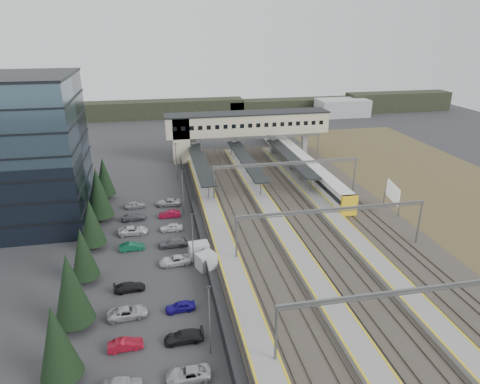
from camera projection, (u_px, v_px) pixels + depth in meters
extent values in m
plane|color=#2B2B2D|center=(239.00, 235.00, 68.00)|extent=(220.00, 220.00, 0.00)
cube|color=#374B5A|center=(3.00, 155.00, 67.91)|extent=(24.00, 18.00, 24.00)
cube|color=black|center=(13.00, 204.00, 71.06)|extent=(24.30, 18.30, 0.25)
cube|color=black|center=(9.00, 185.00, 69.80)|extent=(24.30, 18.30, 0.25)
cube|color=black|center=(5.00, 165.00, 68.54)|extent=(24.30, 18.30, 0.25)
cube|color=black|center=(0.00, 144.00, 67.27)|extent=(24.30, 18.30, 0.25)
cylinder|color=black|center=(64.00, 377.00, 40.04)|extent=(0.44, 0.44, 1.20)
cone|color=black|center=(57.00, 341.00, 38.51)|extent=(3.90, 3.90, 7.50)
cylinder|color=black|center=(76.00, 322.00, 47.33)|extent=(0.44, 0.44, 1.20)
cone|color=black|center=(71.00, 288.00, 45.68)|extent=(4.26, 4.26, 8.20)
cylinder|color=black|center=(87.00, 278.00, 55.54)|extent=(0.44, 0.44, 1.20)
cone|color=black|center=(83.00, 252.00, 54.14)|extent=(3.54, 3.54, 6.80)
cylinder|color=black|center=(95.00, 245.00, 63.74)|extent=(0.44, 0.44, 1.20)
cone|color=black|center=(91.00, 222.00, 62.30)|extent=(3.64, 3.64, 7.00)
cylinder|color=black|center=(101.00, 217.00, 72.85)|extent=(0.44, 0.44, 1.20)
cone|color=black|center=(98.00, 192.00, 71.14)|extent=(4.42, 4.42, 8.50)
cylinder|color=black|center=(106.00, 196.00, 81.97)|extent=(0.44, 0.44, 1.20)
cone|color=black|center=(104.00, 176.00, 80.49)|extent=(3.74, 3.74, 7.20)
imported|color=#9C9BA1|center=(123.00, 384.00, 39.22)|extent=(3.78, 1.80, 1.25)
imported|color=maroon|center=(126.00, 345.00, 44.06)|extent=(3.68, 1.52, 1.18)
imported|color=#A7A8AC|center=(128.00, 313.00, 48.88)|extent=(4.70, 2.43, 1.27)
imported|color=black|center=(129.00, 287.00, 53.74)|extent=(3.98, 1.89, 1.12)
imported|color=#11563A|center=(132.00, 246.00, 63.38)|extent=(3.76, 1.46, 1.22)
imported|color=silver|center=(133.00, 230.00, 68.20)|extent=(4.66, 2.17, 1.29)
imported|color=#505158|center=(134.00, 217.00, 73.04)|extent=(4.38, 2.15, 1.23)
imported|color=#98979C|center=(135.00, 205.00, 77.87)|extent=(3.71, 1.61, 1.25)
imported|color=#A2A2A7|center=(188.00, 374.00, 40.33)|extent=(4.31, 2.02, 1.19)
imported|color=black|center=(184.00, 337.00, 45.16)|extent=(4.23, 1.76, 1.22)
imported|color=navy|center=(180.00, 306.00, 49.99)|extent=(3.61, 1.68, 1.20)
imported|color=silver|center=(175.00, 260.00, 59.65)|extent=(4.58, 2.31, 1.24)
imported|color=#575A5E|center=(173.00, 242.00, 64.47)|extent=(4.50, 1.94, 1.29)
imported|color=silver|center=(171.00, 227.00, 69.31)|extent=(3.70, 1.64, 1.24)
imported|color=maroon|center=(170.00, 214.00, 74.14)|extent=(3.77, 1.37, 1.23)
imported|color=#A7A6AA|center=(168.00, 202.00, 78.97)|extent=(4.67, 2.45, 1.25)
cylinder|color=slate|center=(209.00, 321.00, 42.27)|extent=(0.16, 0.16, 8.00)
cube|color=black|center=(208.00, 287.00, 40.80)|extent=(0.50, 0.25, 0.15)
cylinder|color=slate|center=(193.00, 241.00, 57.77)|extent=(0.16, 0.16, 8.00)
cube|color=black|center=(192.00, 214.00, 56.30)|extent=(0.50, 0.25, 0.15)
cylinder|color=slate|center=(183.00, 193.00, 74.17)|extent=(0.16, 0.16, 8.00)
cube|color=black|center=(182.00, 171.00, 72.70)|extent=(0.50, 0.25, 0.15)
cylinder|color=slate|center=(176.00, 162.00, 90.58)|extent=(0.16, 0.16, 8.00)
cube|color=black|center=(175.00, 144.00, 89.11)|extent=(0.50, 0.25, 0.15)
cube|color=#26282B|center=(195.00, 220.00, 71.00)|extent=(0.08, 90.00, 2.00)
cube|color=#A8AAAE|center=(199.00, 251.00, 61.13)|extent=(2.96, 2.28, 2.33)
cube|color=#A8AAAE|center=(206.00, 261.00, 58.53)|extent=(3.11, 2.91, 2.27)
cube|color=#39322D|center=(301.00, 216.00, 74.73)|extent=(34.00, 90.00, 0.20)
cube|color=#59544C|center=(229.00, 221.00, 72.33)|extent=(0.08, 90.00, 0.14)
cube|color=#59544C|center=(238.00, 220.00, 72.59)|extent=(0.08, 90.00, 0.14)
cube|color=#59544C|center=(252.00, 219.00, 73.06)|extent=(0.08, 90.00, 0.14)
cube|color=#59544C|center=(260.00, 218.00, 73.33)|extent=(0.08, 90.00, 0.14)
cube|color=#59544C|center=(286.00, 216.00, 74.16)|extent=(0.08, 90.00, 0.14)
cube|color=#59544C|center=(294.00, 215.00, 74.43)|extent=(0.08, 90.00, 0.14)
cube|color=#59544C|center=(308.00, 214.00, 74.90)|extent=(0.08, 90.00, 0.14)
cube|color=#59544C|center=(316.00, 213.00, 75.16)|extent=(0.08, 90.00, 0.14)
cube|color=#59544C|center=(340.00, 211.00, 76.00)|extent=(0.08, 90.00, 0.14)
cube|color=#59544C|center=(347.00, 211.00, 76.27)|extent=(0.08, 90.00, 0.14)
cube|color=#59544C|center=(361.00, 210.00, 76.74)|extent=(0.08, 90.00, 0.14)
cube|color=#59544C|center=(368.00, 209.00, 77.00)|extent=(0.08, 90.00, 0.14)
cube|color=gray|center=(216.00, 221.00, 71.84)|extent=(3.20, 82.00, 0.90)
cube|color=gold|center=(207.00, 219.00, 71.41)|extent=(0.25, 82.00, 0.02)
cube|color=gold|center=(224.00, 218.00, 71.94)|extent=(0.25, 82.00, 0.02)
cube|color=gray|center=(273.00, 216.00, 73.68)|extent=(3.20, 82.00, 0.90)
cube|color=gold|center=(265.00, 214.00, 73.25)|extent=(0.25, 82.00, 0.02)
cube|color=gold|center=(281.00, 213.00, 73.78)|extent=(0.25, 82.00, 0.02)
cube|color=gray|center=(328.00, 212.00, 75.52)|extent=(3.20, 82.00, 0.90)
cube|color=gold|center=(320.00, 210.00, 75.08)|extent=(0.25, 82.00, 0.02)
cube|color=gold|center=(336.00, 208.00, 75.62)|extent=(0.25, 82.00, 0.02)
cube|color=black|center=(200.00, 162.00, 90.59)|extent=(3.00, 30.00, 0.25)
cube|color=slate|center=(200.00, 163.00, 90.64)|extent=(3.10, 30.00, 0.12)
cylinder|color=slate|center=(209.00, 191.00, 79.33)|extent=(0.20, 0.20, 3.10)
cylinder|color=slate|center=(204.00, 180.00, 85.25)|extent=(0.20, 0.20, 3.10)
cylinder|color=slate|center=(201.00, 169.00, 91.18)|extent=(0.20, 0.20, 3.10)
cylinder|color=slate|center=(197.00, 160.00, 97.10)|extent=(0.20, 0.20, 3.10)
cylinder|color=slate|center=(195.00, 153.00, 103.03)|extent=(0.20, 0.20, 3.10)
cube|color=black|center=(246.00, 159.00, 92.43)|extent=(3.00, 30.00, 0.25)
cube|color=slate|center=(246.00, 160.00, 92.48)|extent=(3.10, 30.00, 0.12)
cylinder|color=slate|center=(261.00, 187.00, 81.17)|extent=(0.20, 0.20, 3.10)
cylinder|color=slate|center=(253.00, 176.00, 87.09)|extent=(0.20, 0.20, 3.10)
cylinder|color=slate|center=(246.00, 166.00, 93.02)|extent=(0.20, 0.20, 3.10)
cylinder|color=slate|center=(240.00, 158.00, 98.94)|extent=(0.20, 0.20, 3.10)
cylinder|color=slate|center=(235.00, 150.00, 104.86)|extent=(0.20, 0.20, 3.10)
cube|color=black|center=(291.00, 157.00, 94.26)|extent=(3.00, 30.00, 0.25)
cube|color=slate|center=(291.00, 157.00, 94.32)|extent=(3.10, 30.00, 0.12)
cylinder|color=slate|center=(311.00, 184.00, 83.00)|extent=(0.20, 0.20, 3.10)
cylinder|color=slate|center=(300.00, 173.00, 88.93)|extent=(0.20, 0.20, 3.10)
cylinder|color=slate|center=(290.00, 164.00, 94.85)|extent=(0.20, 0.20, 3.10)
cylinder|color=slate|center=(282.00, 155.00, 100.78)|extent=(0.20, 0.20, 3.10)
cylinder|color=slate|center=(274.00, 148.00, 106.70)|extent=(0.20, 0.20, 3.10)
cube|color=beige|center=(248.00, 123.00, 105.08)|extent=(40.00, 6.00, 5.00)
cube|color=black|center=(248.00, 113.00, 104.15)|extent=(40.40, 6.40, 0.30)
cube|color=beige|center=(181.00, 139.00, 103.16)|extent=(4.00, 6.00, 11.00)
cube|color=black|center=(175.00, 129.00, 98.99)|extent=(1.00, 0.06, 1.00)
cube|color=black|center=(183.00, 129.00, 99.35)|extent=(1.00, 0.06, 1.00)
cube|color=black|center=(192.00, 128.00, 99.72)|extent=(1.00, 0.06, 1.00)
cube|color=black|center=(200.00, 128.00, 100.09)|extent=(1.00, 0.06, 1.00)
cube|color=black|center=(209.00, 128.00, 100.46)|extent=(1.00, 0.06, 1.00)
cube|color=black|center=(217.00, 127.00, 100.82)|extent=(1.00, 0.06, 1.00)
cube|color=black|center=(226.00, 127.00, 101.19)|extent=(1.00, 0.06, 1.00)
cube|color=black|center=(234.00, 126.00, 101.56)|extent=(1.00, 0.06, 1.00)
cube|color=black|center=(242.00, 126.00, 101.93)|extent=(1.00, 0.06, 1.00)
cube|color=black|center=(250.00, 126.00, 102.29)|extent=(1.00, 0.06, 1.00)
cube|color=black|center=(258.00, 125.00, 102.66)|extent=(1.00, 0.06, 1.00)
cube|color=black|center=(266.00, 125.00, 103.03)|extent=(1.00, 0.06, 1.00)
cube|color=black|center=(274.00, 125.00, 103.40)|extent=(1.00, 0.06, 1.00)
cube|color=black|center=(282.00, 124.00, 103.77)|extent=(1.00, 0.06, 1.00)
cube|color=black|center=(290.00, 124.00, 104.13)|extent=(1.00, 0.06, 1.00)
cube|color=black|center=(298.00, 123.00, 104.50)|extent=(1.00, 0.06, 1.00)
cube|color=black|center=(306.00, 123.00, 104.87)|extent=(1.00, 0.06, 1.00)
cube|color=black|center=(314.00, 123.00, 105.24)|extent=(1.00, 0.06, 1.00)
cube|color=black|center=(321.00, 122.00, 105.60)|extent=(1.00, 0.06, 1.00)
cube|color=gray|center=(187.00, 148.00, 104.35)|extent=(1.20, 1.60, 6.00)
cube|color=gray|center=(194.00, 148.00, 104.63)|extent=(1.20, 1.60, 6.00)
cube|color=gray|center=(234.00, 146.00, 106.47)|extent=(1.20, 1.60, 6.00)
cube|color=gray|center=(272.00, 144.00, 108.30)|extent=(1.20, 1.60, 6.00)
cube|color=gray|center=(304.00, 142.00, 109.87)|extent=(1.20, 1.60, 6.00)
cylinder|color=slate|center=(276.00, 337.00, 40.83)|extent=(0.28, 0.28, 7.00)
cube|color=slate|center=(414.00, 290.00, 42.11)|extent=(28.40, 0.25, 0.35)
cube|color=slate|center=(413.00, 293.00, 42.26)|extent=(28.40, 0.12, 0.12)
cylinder|color=slate|center=(236.00, 240.00, 59.06)|extent=(0.28, 0.28, 7.00)
cylinder|color=slate|center=(419.00, 223.00, 64.20)|extent=(0.28, 0.28, 7.00)
cube|color=slate|center=(333.00, 209.00, 60.34)|extent=(28.40, 0.25, 0.35)
cube|color=slate|center=(333.00, 212.00, 60.49)|extent=(28.40, 0.12, 0.12)
cylinder|color=slate|center=(214.00, 185.00, 79.11)|extent=(0.28, 0.28, 7.00)
cylinder|color=slate|center=(354.00, 175.00, 84.25)|extent=(0.28, 0.28, 7.00)
cube|color=slate|center=(287.00, 163.00, 80.39)|extent=(28.40, 0.25, 0.35)
cube|color=slate|center=(287.00, 165.00, 80.54)|extent=(28.40, 0.12, 0.12)
cylinder|color=slate|center=(201.00, 155.00, 97.34)|extent=(0.28, 0.28, 7.00)
cylinder|color=slate|center=(318.00, 148.00, 102.48)|extent=(0.28, 0.28, 7.00)
cube|color=slate|center=(261.00, 137.00, 98.62)|extent=(28.40, 0.25, 0.35)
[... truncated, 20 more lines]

